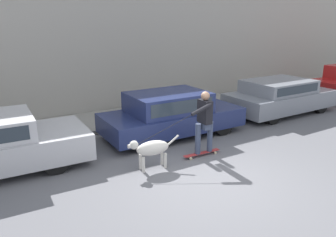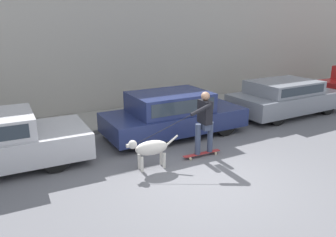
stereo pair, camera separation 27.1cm
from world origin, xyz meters
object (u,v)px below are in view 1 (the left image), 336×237
at_px(dog, 151,149).
at_px(skateboarder, 204,120).
at_px(parked_car_1, 171,114).
at_px(parked_car_2, 280,96).

xyz_separation_m(dog, skateboarder, (1.45, 0.00, 0.44)).
relative_size(dog, skateboarder, 0.53).
bearing_deg(parked_car_1, dog, -132.22).
relative_size(parked_car_1, dog, 3.31).
bearing_deg(parked_car_2, parked_car_1, 179.49).
distance_m(parked_car_1, skateboarder, 1.74).
distance_m(parked_car_1, dog, 2.33).
relative_size(parked_car_1, parked_car_2, 1.00).
bearing_deg(skateboarder, parked_car_2, -157.80).
distance_m(parked_car_2, skateboarder, 5.01).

